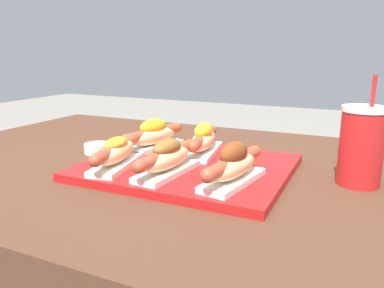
{
  "coord_description": "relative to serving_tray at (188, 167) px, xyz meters",
  "views": [
    {
      "loc": [
        0.4,
        -0.77,
        0.98
      ],
      "look_at": [
        0.06,
        -0.02,
        0.78
      ],
      "focal_mm": 35.0,
      "sensor_mm": 36.0,
      "label": 1
    }
  ],
  "objects": [
    {
      "name": "serving_tray",
      "position": [
        0.0,
        0.0,
        0.0
      ],
      "size": [
        0.44,
        0.37,
        0.02
      ],
      "color": "red",
      "rests_on": "patio_table"
    },
    {
      "name": "hot_dog_0",
      "position": [
        -0.13,
        -0.09,
        0.04
      ],
      "size": [
        0.09,
        0.21,
        0.07
      ],
      "color": "white",
      "rests_on": "serving_tray"
    },
    {
      "name": "hot_dog_1",
      "position": [
        -0.01,
        -0.09,
        0.04
      ],
      "size": [
        0.07,
        0.21,
        0.07
      ],
      "color": "white",
      "rests_on": "serving_tray"
    },
    {
      "name": "hot_dog_2",
      "position": [
        0.13,
        -0.08,
        0.04
      ],
      "size": [
        0.09,
        0.21,
        0.08
      ],
      "color": "white",
      "rests_on": "serving_tray"
    },
    {
      "name": "hot_dog_3",
      "position": [
        -0.14,
        0.08,
        0.04
      ],
      "size": [
        0.1,
        0.21,
        0.08
      ],
      "color": "white",
      "rests_on": "serving_tray"
    },
    {
      "name": "hot_dog_4",
      "position": [
        -0.0,
        0.09,
        0.04
      ],
      "size": [
        0.09,
        0.21,
        0.08
      ],
      "color": "white",
      "rests_on": "serving_tray"
    },
    {
      "name": "sauce_bowl",
      "position": [
        -0.28,
        0.04,
        0.01
      ],
      "size": [
        0.07,
        0.07,
        0.03
      ],
      "color": "white",
      "rests_on": "patio_table"
    },
    {
      "name": "drink_cup",
      "position": [
        0.35,
        0.07,
        0.07
      ],
      "size": [
        0.09,
        0.09,
        0.22
      ],
      "color": "red",
      "rests_on": "patio_table"
    }
  ]
}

